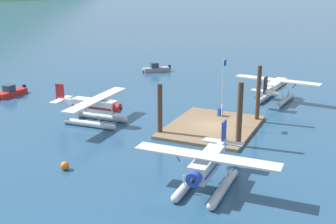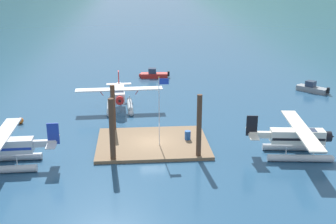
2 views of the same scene
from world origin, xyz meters
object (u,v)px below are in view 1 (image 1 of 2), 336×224
Objects in this scene: flagpole at (223,85)px; mooring_buoy at (65,166)px; seaplane_white_bow_left at (95,109)px; seaplane_silver_port_aft at (207,169)px; fuel_drum at (220,112)px; boat_red_open_north at (10,92)px; seaplane_cream_stbd_aft at (276,89)px; boat_grey_open_east at (155,69)px.

flagpole is 9.75× the size of mooring_buoy.
seaplane_white_bow_left and seaplane_silver_port_aft have the same top height.
fuel_drum is 19.13m from mooring_buoy.
boat_red_open_north is (14.34, 31.69, -1.09)m from seaplane_silver_port_aft.
seaplane_silver_port_aft is (-13.60, -3.16, -2.83)m from flagpole.
seaplane_white_bow_left reaches higher than mooring_buoy.
flagpole is at bearing -158.32° from fuel_drum.
seaplane_white_bow_left is 1.00× the size of seaplane_cream_stbd_aft.
seaplane_cream_stbd_aft is at bearing 0.35° from seaplane_silver_port_aft.
seaplane_white_bow_left and seaplane_cream_stbd_aft have the same top height.
seaplane_cream_stbd_aft reaches higher than fuel_drum.
seaplane_cream_stbd_aft reaches higher than boat_grey_open_east.
seaplane_white_bow_left is at bearing 58.80° from seaplane_silver_port_aft.
seaplane_cream_stbd_aft is at bearing -13.79° from flagpole.
boat_grey_open_east is at bearing 12.67° from seaplane_white_bow_left.
mooring_buoy is 0.07× the size of seaplane_silver_port_aft.
flagpole is 17.55m from mooring_buoy.
seaplane_white_bow_left is 2.54× the size of boat_grey_open_east.
flagpole is at bearing 166.21° from seaplane_cream_stbd_aft.
flagpole is at bearing 13.09° from seaplane_silver_port_aft.
boat_grey_open_east is 23.96m from boat_red_open_north.
seaplane_silver_port_aft is (1.46, -11.22, 1.23)m from mooring_buoy.
mooring_buoy is 0.07× the size of seaplane_cream_stbd_aft.
fuel_drum is at bearing 21.68° from flagpole.
boat_grey_open_east is at bearing 41.27° from fuel_drum.
fuel_drum is at bearing -85.79° from boat_red_open_north.
boat_red_open_north is at bearing 110.06° from seaplane_cream_stbd_aft.
seaplane_cream_stbd_aft reaches higher than boat_red_open_north.
seaplane_cream_stbd_aft and seaplane_silver_port_aft have the same top height.
seaplane_cream_stbd_aft is (27.30, -11.06, 1.23)m from mooring_buoy.
flagpole is 0.64× the size of seaplane_cream_stbd_aft.
seaplane_silver_port_aft is at bearing -166.91° from flagpole.
boat_grey_open_east and boat_red_open_north have the same top height.
fuel_drum is 1.28× the size of mooring_buoy.
boat_grey_open_east is (10.19, 21.38, -1.09)m from seaplane_cream_stbd_aft.
fuel_drum is 0.21× the size of boat_grey_open_east.
mooring_buoy is at bearing -164.62° from boat_grey_open_east.
seaplane_cream_stbd_aft reaches higher than mooring_buoy.
seaplane_silver_port_aft is (-25.85, -0.16, 0.00)m from seaplane_cream_stbd_aft.
seaplane_white_bow_left is at bearing 108.65° from flagpole.
seaplane_silver_port_aft is 2.13× the size of boat_red_open_north.
mooring_buoy is at bearing 158.65° from fuel_drum.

